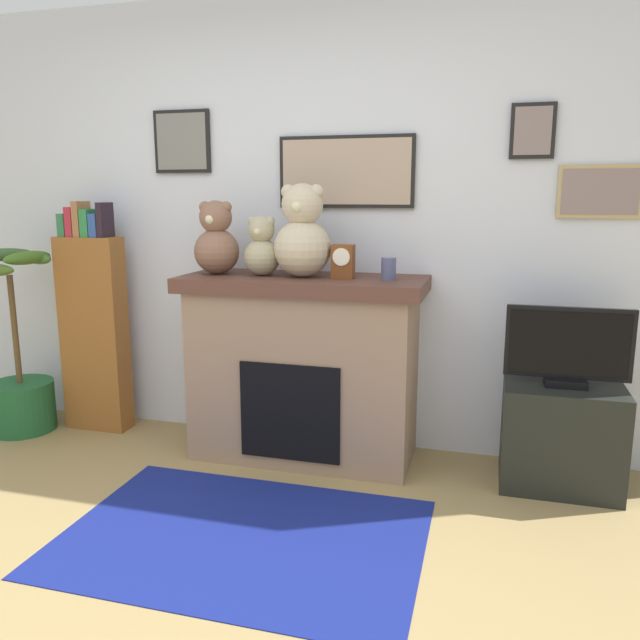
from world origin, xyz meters
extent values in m
cube|color=silver|center=(0.00, 2.00, 1.30)|extent=(5.20, 0.12, 2.60)
cube|color=black|center=(0.30, 1.93, 1.61)|extent=(0.78, 0.02, 0.40)
cube|color=tan|center=(0.30, 1.91, 1.61)|extent=(0.74, 0.00, 0.36)
cube|color=tan|center=(1.63, 1.93, 1.50)|extent=(0.41, 0.02, 0.27)
cube|color=gray|center=(1.63, 1.91, 1.50)|extent=(0.37, 0.00, 0.23)
cube|color=black|center=(1.28, 1.93, 1.81)|extent=(0.22, 0.02, 0.28)
cube|color=gray|center=(1.28, 1.91, 1.81)|extent=(0.18, 0.00, 0.24)
cube|color=black|center=(-0.71, 1.93, 1.80)|extent=(0.36, 0.02, 0.37)
cube|color=slate|center=(-0.71, 1.91, 1.80)|extent=(0.32, 0.00, 0.33)
cube|color=#93755C|center=(0.12, 1.68, 0.48)|extent=(1.23, 0.53, 0.96)
cube|color=#543328|center=(0.12, 1.68, 1.00)|extent=(1.35, 0.59, 0.08)
cube|color=black|center=(0.12, 1.41, 0.34)|extent=(0.55, 0.02, 0.53)
cube|color=brown|center=(-1.29, 1.74, 0.61)|extent=(0.41, 0.16, 1.23)
cube|color=#2E6A41|center=(-1.43, 1.74, 1.30)|extent=(0.05, 0.13, 0.14)
cube|color=#AD2637|center=(-1.37, 1.74, 1.32)|extent=(0.05, 0.13, 0.18)
cube|color=#98643B|center=(-1.32, 1.74, 1.34)|extent=(0.04, 0.13, 0.22)
cube|color=#2A7B40|center=(-1.26, 1.74, 1.31)|extent=(0.05, 0.13, 0.17)
cube|color=#2B4C8F|center=(-1.20, 1.74, 1.30)|extent=(0.05, 0.13, 0.14)
cube|color=black|center=(-1.15, 1.74, 1.33)|extent=(0.04, 0.13, 0.21)
cylinder|color=#1E592D|center=(-1.73, 1.56, 0.16)|extent=(0.40, 0.40, 0.31)
cylinder|color=brown|center=(-1.73, 1.56, 0.66)|extent=(0.04, 0.04, 0.69)
ellipsoid|color=#3E6922|center=(-1.58, 1.55, 1.11)|extent=(0.12, 0.37, 0.08)
ellipsoid|color=#3D6629|center=(-1.65, 1.72, 1.09)|extent=(0.36, 0.26, 0.08)
ellipsoid|color=#395B2C|center=(-1.84, 1.64, 1.12)|extent=(0.29, 0.35, 0.08)
cube|color=black|center=(1.50, 1.64, 0.27)|extent=(0.58, 0.40, 0.54)
cube|color=black|center=(1.50, 1.64, 0.56)|extent=(0.20, 0.14, 0.04)
cube|color=black|center=(1.50, 1.64, 0.76)|extent=(0.60, 0.03, 0.36)
cube|color=black|center=(1.50, 1.62, 0.76)|extent=(0.56, 0.00, 0.32)
cube|color=navy|center=(0.12, 0.73, 0.00)|extent=(1.58, 1.09, 0.01)
cylinder|color=#4C517A|center=(0.59, 1.66, 1.10)|extent=(0.08, 0.08, 0.12)
cube|color=brown|center=(0.35, 1.66, 1.13)|extent=(0.12, 0.08, 0.18)
cylinder|color=white|center=(0.35, 1.61, 1.16)|extent=(0.09, 0.01, 0.09)
sphere|color=brown|center=(-0.39, 1.66, 1.17)|extent=(0.26, 0.26, 0.26)
sphere|color=brown|center=(-0.39, 1.66, 1.36)|extent=(0.18, 0.18, 0.18)
sphere|color=brown|center=(-0.45, 1.66, 1.42)|extent=(0.06, 0.06, 0.06)
sphere|color=brown|center=(-0.32, 1.66, 1.42)|extent=(0.06, 0.06, 0.06)
sphere|color=beige|center=(-0.39, 1.58, 1.35)|extent=(0.06, 0.06, 0.06)
sphere|color=tan|center=(-0.12, 1.66, 1.14)|extent=(0.20, 0.20, 0.20)
sphere|color=tan|center=(-0.12, 1.66, 1.30)|extent=(0.15, 0.15, 0.15)
sphere|color=tan|center=(-0.17, 1.66, 1.34)|extent=(0.05, 0.05, 0.05)
sphere|color=tan|center=(-0.06, 1.66, 1.34)|extent=(0.05, 0.05, 0.05)
sphere|color=beige|center=(-0.12, 1.60, 1.29)|extent=(0.04, 0.04, 0.04)
sphere|color=#C1B296|center=(0.12, 1.66, 1.20)|extent=(0.31, 0.31, 0.31)
sphere|color=#C1B296|center=(0.12, 1.66, 1.43)|extent=(0.22, 0.22, 0.22)
sphere|color=#C1B296|center=(0.04, 1.66, 1.50)|extent=(0.08, 0.08, 0.08)
sphere|color=#C1B296|center=(0.20, 1.66, 1.50)|extent=(0.08, 0.08, 0.08)
sphere|color=beige|center=(0.12, 1.57, 1.42)|extent=(0.07, 0.07, 0.07)
camera|label=1|loc=(1.12, -1.60, 1.48)|focal=35.10mm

